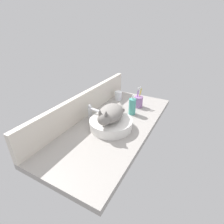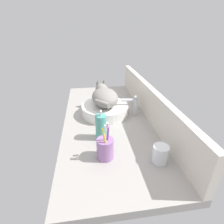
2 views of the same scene
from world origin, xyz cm
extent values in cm
cube|color=#9E9993|center=(0.00, 0.00, -2.00)|extent=(130.48, 57.34, 4.00)
cube|color=silver|center=(0.00, 26.87, 10.22)|extent=(130.48, 3.60, 20.44)
cylinder|color=white|center=(-6.49, -1.46, 3.53)|extent=(31.65, 31.65, 7.05)
ellipsoid|color=gray|center=(-6.49, -1.46, 12.55)|extent=(26.60, 19.46, 11.00)
sphere|color=gray|center=(-18.31, -2.67, 14.05)|extent=(8.80, 8.80, 8.80)
cone|color=#635F5B|center=(-19.08, -4.96, 19.45)|extent=(2.80, 2.80, 3.20)
cone|color=#635F5B|center=(-19.53, -0.58, 19.45)|extent=(2.80, 2.80, 3.20)
cylinder|color=gray|center=(4.47, -4.18, 13.05)|extent=(10.47, 9.55, 3.20)
cylinder|color=silver|center=(-3.85, 18.87, 5.50)|extent=(3.60, 3.60, 11.00)
cylinder|color=silver|center=(-4.50, 13.91, 10.40)|extent=(3.47, 10.20, 2.20)
sphere|color=silver|center=(-3.85, 18.87, 12.20)|extent=(2.80, 2.80, 2.80)
cylinder|color=teal|center=(21.36, -6.73, 6.94)|extent=(5.98, 5.98, 13.88)
cylinder|color=silver|center=(21.36, -6.73, 15.28)|extent=(1.20, 1.20, 2.80)
cylinder|color=silver|center=(22.56, -6.73, 16.68)|extent=(2.20, 1.00, 1.00)
cylinder|color=#996BA8|center=(37.19, -6.35, 4.95)|extent=(7.89, 7.89, 9.90)
cylinder|color=purple|center=(36.94, -5.30, 8.90)|extent=(4.09, 1.66, 16.89)
cube|color=white|center=(36.94, -5.30, 17.40)|extent=(1.64, 0.91, 2.62)
cylinder|color=yellow|center=(39.19, -6.16, 8.90)|extent=(1.16, 3.58, 16.94)
cube|color=white|center=(39.19, -6.16, 17.40)|extent=(1.24, 1.17, 2.51)
cylinder|color=white|center=(43.52, 17.63, 4.17)|extent=(7.03, 7.03, 8.34)
cylinder|color=silver|center=(43.52, 17.63, 2.20)|extent=(6.19, 6.19, 4.40)
camera|label=1|loc=(-102.93, -54.84, 71.90)|focal=28.00mm
camera|label=2|loc=(100.75, -12.61, 55.81)|focal=28.00mm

